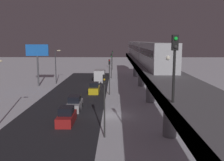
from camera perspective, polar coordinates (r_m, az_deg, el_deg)
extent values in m
plane|color=white|center=(34.23, -1.14, -7.67)|extent=(240.00, 240.00, 0.00)
cube|color=#28282D|center=(34.96, -11.21, -7.48)|extent=(11.00, 89.16, 0.01)
cube|color=slate|center=(33.52, 10.30, 1.67)|extent=(5.00, 89.16, 0.80)
cube|color=#38383D|center=(33.21, 6.25, 1.69)|extent=(0.24, 87.37, 0.80)
cylinder|color=slate|center=(70.53, 5.30, 2.98)|extent=(1.40, 1.40, 5.22)
cylinder|color=slate|center=(55.83, 6.48, 1.43)|extent=(1.40, 1.40, 5.22)
cylinder|color=slate|center=(41.23, 8.50, -1.21)|extent=(1.40, 1.40, 5.22)
cylinder|color=slate|center=(26.92, 12.72, -6.68)|extent=(1.40, 1.40, 5.22)
cube|color=#B7BABF|center=(36.91, 9.47, 5.60)|extent=(2.90, 18.00, 3.40)
cube|color=black|center=(36.89, 9.49, 6.24)|extent=(2.94, 16.20, 0.90)
cube|color=#B7BABF|center=(55.35, 6.58, 6.68)|extent=(2.90, 18.00, 3.40)
cube|color=black|center=(55.34, 6.59, 7.10)|extent=(2.94, 16.20, 0.90)
cube|color=#B7BABF|center=(73.87, 5.14, 7.21)|extent=(2.90, 18.00, 3.40)
cube|color=black|center=(73.86, 5.14, 7.53)|extent=(2.94, 16.20, 0.90)
sphere|color=white|center=(28.00, 12.25, 4.90)|extent=(0.44, 0.44, 0.44)
cylinder|color=black|center=(15.68, 13.46, 0.98)|extent=(0.16, 0.16, 3.20)
cube|color=black|center=(15.55, 13.71, 8.11)|extent=(0.36, 0.28, 0.90)
sphere|color=#19F23F|center=(15.39, 13.88, 8.96)|extent=(0.22, 0.22, 0.22)
sphere|color=#333333|center=(15.39, 13.81, 7.25)|extent=(0.22, 0.22, 0.22)
cube|color=#B2B2B7|center=(37.27, -8.21, -5.51)|extent=(1.80, 4.70, 1.10)
cube|color=black|center=(37.04, -8.25, -4.03)|extent=(1.58, 2.25, 0.87)
cylinder|color=black|center=(38.86, -9.12, -5.29)|extent=(0.20, 0.64, 0.64)
cylinder|color=black|center=(38.61, -6.61, -5.33)|extent=(0.20, 0.64, 0.64)
cylinder|color=black|center=(36.09, -9.92, -6.40)|extent=(0.20, 0.64, 0.64)
cylinder|color=black|center=(35.81, -7.21, -6.46)|extent=(0.20, 0.64, 0.64)
cube|color=gold|center=(48.72, -3.93, -2.06)|extent=(1.80, 4.43, 1.10)
cube|color=black|center=(48.55, -3.94, -0.91)|extent=(1.58, 2.12, 0.87)
cube|color=#A51E1E|center=(31.42, -9.98, -8.27)|extent=(1.80, 4.47, 1.10)
cube|color=black|center=(31.15, -10.03, -6.53)|extent=(1.58, 2.15, 0.87)
cube|color=black|center=(65.63, -2.53, 1.33)|extent=(2.30, 2.20, 2.40)
cube|color=silver|center=(61.85, -2.73, 1.06)|extent=(2.40, 5.00, 2.80)
cylinder|color=#2D2D2D|center=(25.94, -1.67, -6.74)|extent=(0.16, 0.16, 5.50)
cube|color=black|center=(25.28, -1.70, 0.27)|extent=(0.32, 0.32, 0.90)
sphere|color=black|center=(25.05, -1.72, 0.89)|extent=(0.20, 0.20, 0.20)
sphere|color=yellow|center=(25.10, -1.72, 0.21)|extent=(0.20, 0.20, 0.20)
sphere|color=black|center=(25.14, -1.72, -0.47)|extent=(0.20, 0.20, 0.20)
cylinder|color=#2D2D2D|center=(46.28, -0.57, 0.15)|extent=(0.16, 0.16, 5.50)
cube|color=black|center=(45.91, -0.58, 4.10)|extent=(0.32, 0.32, 0.90)
sphere|color=red|center=(45.70, -0.58, 4.46)|extent=(0.20, 0.20, 0.20)
sphere|color=black|center=(45.73, -0.58, 4.08)|extent=(0.20, 0.20, 0.20)
sphere|color=black|center=(45.75, -0.58, 3.71)|extent=(0.20, 0.20, 0.20)
cylinder|color=#2D2D2D|center=(66.88, -0.15, 2.82)|extent=(0.16, 0.16, 5.50)
cube|color=black|center=(66.62, -0.15, 5.56)|extent=(0.32, 0.32, 0.90)
sphere|color=black|center=(66.43, -0.15, 5.81)|extent=(0.20, 0.20, 0.20)
sphere|color=black|center=(66.44, -0.15, 5.55)|extent=(0.20, 0.20, 0.20)
sphere|color=#19E53F|center=(66.46, -0.15, 5.29)|extent=(0.20, 0.20, 0.20)
cylinder|color=#2D2D2D|center=(87.56, 0.08, 4.23)|extent=(0.16, 0.16, 5.50)
cube|color=black|center=(87.36, 0.08, 6.32)|extent=(0.32, 0.32, 0.90)
sphere|color=black|center=(87.17, 0.08, 6.51)|extent=(0.20, 0.20, 0.20)
sphere|color=black|center=(87.18, 0.08, 6.31)|extent=(0.20, 0.20, 0.20)
sphere|color=#19E53F|center=(87.19, 0.07, 6.12)|extent=(0.20, 0.20, 0.20)
cylinder|color=#4C4C51|center=(57.58, -15.98, 2.01)|extent=(0.36, 0.36, 6.50)
cube|color=blue|center=(57.25, -16.17, 6.44)|extent=(4.80, 0.30, 2.40)
cylinder|color=#38383D|center=(59.66, -12.30, 2.86)|extent=(0.20, 0.20, 7.50)
ellipsoid|color=#F4E5B2|center=(59.23, -11.66, 6.48)|extent=(0.90, 0.44, 0.30)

